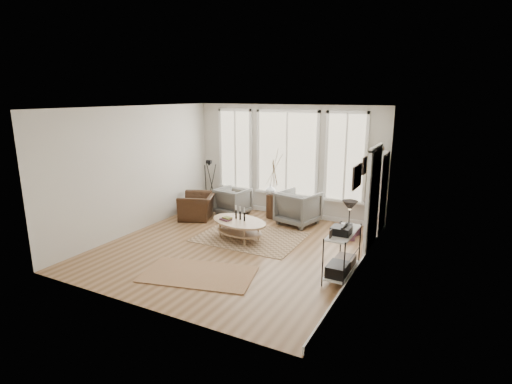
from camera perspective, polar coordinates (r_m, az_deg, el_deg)
The scene contains 17 objects.
room at distance 8.12m, azimuth -3.01°, elevation 1.52°, with size 5.50×5.54×2.90m.
bay_window at distance 10.45m, azimuth 4.43°, elevation 5.28°, with size 4.14×0.12×2.24m.
door at distance 8.33m, azimuth 16.41°, elevation -0.85°, with size 0.09×1.06×2.22m.
bookcase at distance 9.42m, azimuth 16.87°, elevation -0.27°, with size 0.31×0.85×2.06m.
low_shelf at distance 7.21m, azimuth 12.25°, elevation -7.99°, with size 0.38×1.08×1.30m.
wall_art at distance 6.81m, azimuth 14.50°, elevation 2.59°, with size 0.04×0.88×0.44m.
rug_main at distance 9.08m, azimuth -0.84°, elevation -6.46°, with size 2.29×1.72×0.01m, color brown.
rug_runner at distance 7.38m, azimuth -8.21°, elevation -11.50°, with size 1.98×1.10×0.01m, color brown.
coffee_table at distance 8.86m, azimuth -2.50°, elevation -4.68°, with size 1.57×1.22×0.64m.
armchair_left at distance 10.71m, azimuth -3.28°, elevation -1.30°, with size 0.78×0.80×0.73m, color slate.
armchair_right at distance 9.94m, azimuth 6.06°, elevation -2.24°, with size 0.89×0.92×0.83m, color slate.
side_table at distance 10.31m, azimuth 2.63°, elevation 0.87°, with size 0.42×0.42×1.76m.
vase at distance 10.30m, azimuth 2.06°, elevation 0.39°, with size 0.26×0.26×0.27m, color silver.
accent_chair at distance 10.50m, azimuth -8.31°, elevation -1.99°, with size 0.86×0.98×0.64m, color #392215.
tripod_camera at distance 11.29m, azimuth -6.63°, elevation 0.83°, with size 0.48×0.48×1.37m.
book_stack_near at distance 9.50m, azimuth 13.92°, elevation -5.47°, with size 0.20×0.25×0.16m, color maroon.
book_stack_far at distance 9.18m, azimuth 13.38°, elevation -6.14°, with size 0.19×0.24×0.16m, color maroon.
Camera 1 is at (4.07, -6.79, 3.15)m, focal length 28.00 mm.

